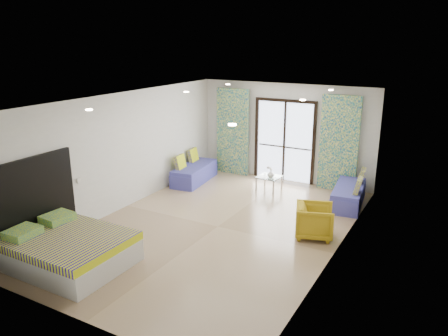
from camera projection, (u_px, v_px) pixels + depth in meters
The scene contains 24 objects.
floor at pixel (218, 227), 9.30m from camera, with size 5.00×7.50×0.01m, color #917557, non-canonical shape.
ceiling at pixel (217, 100), 8.53m from camera, with size 5.00×7.50×0.01m, color silver, non-canonical shape.
wall_back at pixel (285, 133), 12.06m from camera, with size 5.00×0.01×2.70m, color silver, non-canonical shape.
wall_front at pixel (76, 235), 5.77m from camera, with size 5.00×0.01×2.70m, color silver, non-canonical shape.
wall_left at pixel (124, 151), 10.08m from camera, with size 0.01×7.50×2.70m, color silver, non-canonical shape.
wall_right at pixel (339, 185), 7.75m from camera, with size 0.01×7.50×2.70m, color silver, non-canonical shape.
balcony_door at pixel (285, 136), 12.06m from camera, with size 1.76×0.08×2.28m.
balcony_rail at pixel (284, 147), 12.15m from camera, with size 1.52×0.03×0.04m, color #595451.
curtain_left at pixel (233, 132), 12.66m from camera, with size 1.00×0.10×2.50m, color silver.
curtain_right at pixel (339, 144), 11.21m from camera, with size 1.00×0.10×2.50m, color silver.
downlight_a at pixel (89, 110), 7.52m from camera, with size 0.12×0.12×0.02m, color #FFE0B2.
downlight_b at pixel (232, 125), 6.21m from camera, with size 0.12×0.12×0.02m, color #FFE0B2.
downlight_c at pixel (186, 92), 10.03m from camera, with size 0.12×0.12×0.02m, color #FFE0B2.
downlight_d at pixel (303, 100), 8.72m from camera, with size 0.12×0.12×0.02m, color #FFE0B2.
downlight_e at pixel (228, 84), 11.70m from camera, with size 0.12×0.12×0.02m, color #FFE0B2.
downlight_f at pixel (331, 90), 10.40m from camera, with size 0.12×0.12×0.02m, color #FFE0B2.
headboard at pixel (27, 199), 7.91m from camera, with size 0.06×2.10×1.50m, color black.
switch_plate at pixel (79, 180), 8.96m from camera, with size 0.02×0.10×0.10m, color silver.
bed at pixel (69, 250), 7.67m from camera, with size 1.97×1.61×0.68m.
daybed_left at pixel (194, 172), 12.18m from camera, with size 0.86×1.77×0.84m.
daybed_right at pixel (349, 195), 10.46m from camera, with size 0.83×1.73×0.82m.
coffee_table at pixel (269, 178), 11.46m from camera, with size 0.60×0.60×0.66m.
vase at pixel (271, 174), 11.33m from camera, with size 0.18×0.19×0.18m, color white.
armchair at pixel (315, 219), 8.74m from camera, with size 0.72×0.67×0.74m, color #B08E16.
Camera 1 is at (4.28, -7.41, 3.85)m, focal length 35.00 mm.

